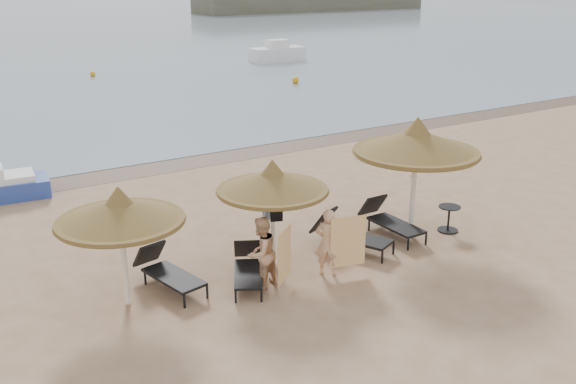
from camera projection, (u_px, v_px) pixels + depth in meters
name	position (u px, v px, depth m)	size (l,w,h in m)	color
ground	(280.00, 283.00, 13.53)	(160.00, 160.00, 0.00)	tan
wet_sand_strip	(132.00, 171.00, 21.07)	(200.00, 1.60, 0.01)	brown
palapa_left	(120.00, 211.00, 12.08)	(2.48, 2.48, 2.46)	white
palapa_center	(272.00, 182.00, 13.80)	(2.47, 2.47, 2.45)	white
palapa_right	(416.00, 142.00, 15.17)	(3.05, 3.05, 3.02)	white
lounger_far_left	(166.00, 270.00, 13.29)	(1.00, 1.95, 0.83)	black
lounger_near_left	(248.00, 267.00, 13.51)	(1.29, 1.77, 0.76)	black
lounger_near_right	(347.00, 233.00, 15.12)	(1.39, 2.05, 0.88)	black
lounger_far_right	(389.00, 219.00, 15.97)	(0.66, 1.93, 0.86)	black
side_table	(449.00, 219.00, 16.16)	(0.55, 0.55, 0.66)	black
person_left	(261.00, 247.00, 13.09)	(0.83, 0.54, 1.80)	#DDAC82
person_right	(328.00, 237.00, 13.65)	(0.81, 0.52, 1.75)	#DDAC82
towel_left	(285.00, 255.00, 13.03)	(0.63, 0.51, 1.11)	orange
towel_right	(348.00, 242.00, 13.66)	(0.79, 0.21, 1.14)	orange
bag_patterned	(269.00, 211.00, 14.18)	(0.31, 0.19, 0.37)	silver
bag_dark	(276.00, 213.00, 13.89)	(0.28, 0.18, 0.38)	black
pedal_boat	(10.00, 186.00, 18.56)	(2.17, 1.41, 0.96)	#2A45A8
buoy_mid	(93.00, 74.00, 39.83)	(0.34, 0.34, 0.34)	#ECA810
buoy_right	(295.00, 80.00, 37.33)	(0.41, 0.41, 0.41)	#ECA810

